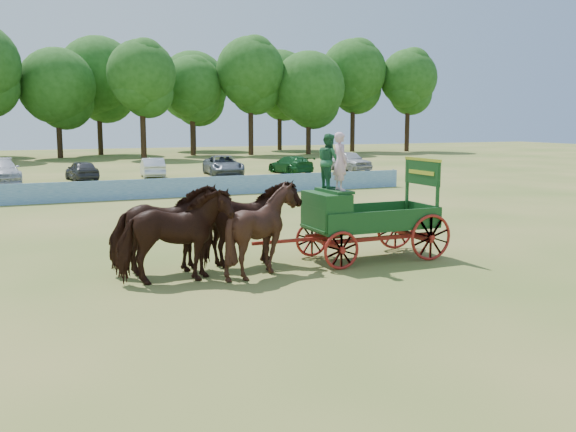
% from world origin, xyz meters
% --- Properties ---
extents(ground, '(160.00, 160.00, 0.00)m').
position_xyz_m(ground, '(0.00, 0.00, 0.00)').
color(ground, '#9C8346').
rests_on(ground, ground).
extents(horse_lead_left, '(2.93, 1.41, 2.44)m').
position_xyz_m(horse_lead_left, '(-6.44, -0.14, 1.22)').
color(horse_lead_left, black).
rests_on(horse_lead_left, ground).
extents(horse_lead_right, '(2.90, 1.34, 2.44)m').
position_xyz_m(horse_lead_right, '(-6.44, 0.96, 1.22)').
color(horse_lead_right, black).
rests_on(horse_lead_right, ground).
extents(horse_wheel_left, '(2.62, 2.44, 2.44)m').
position_xyz_m(horse_wheel_left, '(-4.04, -0.14, 1.22)').
color(horse_wheel_left, black).
rests_on(horse_wheel_left, ground).
extents(horse_wheel_right, '(3.07, 1.79, 2.44)m').
position_xyz_m(horse_wheel_right, '(-4.04, 0.96, 1.22)').
color(horse_wheel_right, black).
rests_on(horse_wheel_right, ground).
extents(farm_dray, '(6.00, 2.00, 3.81)m').
position_xyz_m(farm_dray, '(-1.09, 0.44, 1.68)').
color(farm_dray, '#982A0F').
rests_on(farm_dray, ground).
extents(sponsor_banner, '(26.00, 0.08, 1.05)m').
position_xyz_m(sponsor_banner, '(-1.00, 18.00, 0.53)').
color(sponsor_banner, '#1C5B99').
rests_on(sponsor_banner, ground).
extents(parked_cars, '(43.82, 6.14, 1.62)m').
position_xyz_m(parked_cars, '(-5.72, 30.24, 0.75)').
color(parked_cars, silver).
rests_on(parked_cars, ground).
extents(treeline, '(90.08, 23.85, 15.01)m').
position_xyz_m(treeline, '(-3.57, 59.99, 9.26)').
color(treeline, '#382314').
rests_on(treeline, ground).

